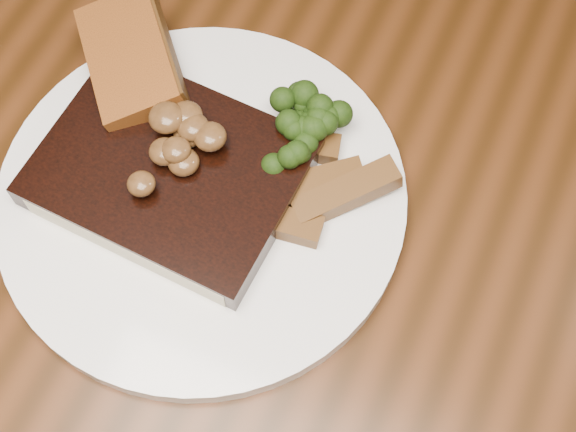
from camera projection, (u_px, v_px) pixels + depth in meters
name	position (u px, v px, depth m)	size (l,w,h in m)	color
ground	(289.00, 424.00, 1.28)	(4.50, 4.50, 0.00)	#321B0B
dining_table	(290.00, 276.00, 0.69)	(1.60, 0.90, 0.75)	#44220D
plate	(202.00, 198.00, 0.61)	(0.31, 0.31, 0.01)	white
steak	(170.00, 172.00, 0.60)	(0.19, 0.14, 0.03)	black
steak_bone	(129.00, 247.00, 0.58)	(0.16, 0.02, 0.02)	beige
mushroom_pile	(167.00, 146.00, 0.58)	(0.07, 0.07, 0.03)	brown
garlic_bread	(135.00, 75.00, 0.64)	(0.11, 0.06, 0.02)	#924F1A
potato_wedges	(281.00, 194.00, 0.59)	(0.11, 0.11, 0.02)	brown
broccoli_cluster	(296.00, 136.00, 0.60)	(0.06, 0.06, 0.04)	#1F350C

